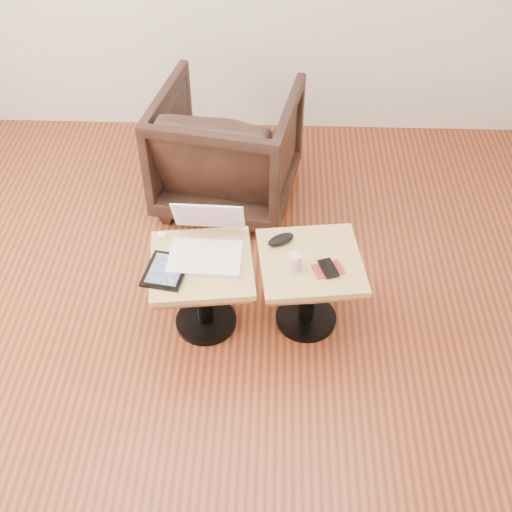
{
  "coord_description": "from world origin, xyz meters",
  "views": [
    {
      "loc": [
        0.32,
        -1.86,
        2.58
      ],
      "look_at": [
        0.24,
        0.32,
        0.49
      ],
      "focal_mm": 45.0,
      "sensor_mm": 36.0,
      "label": 1
    }
  ],
  "objects_px": {
    "striped_cup": "(294,262)",
    "armchair": "(228,148)",
    "laptop": "(206,244)",
    "side_table_left": "(203,278)",
    "side_table_right": "(309,275)"
  },
  "relations": [
    {
      "from": "laptop",
      "to": "side_table_left",
      "type": "bearing_deg",
      "value": -101.36
    },
    {
      "from": "side_table_left",
      "to": "side_table_right",
      "type": "height_order",
      "value": "same"
    },
    {
      "from": "striped_cup",
      "to": "armchair",
      "type": "relative_size",
      "value": 0.11
    },
    {
      "from": "side_table_left",
      "to": "armchair",
      "type": "distance_m",
      "value": 1.07
    },
    {
      "from": "side_table_left",
      "to": "laptop",
      "type": "height_order",
      "value": "laptop"
    },
    {
      "from": "side_table_right",
      "to": "striped_cup",
      "type": "bearing_deg",
      "value": -149.29
    },
    {
      "from": "laptop",
      "to": "striped_cup",
      "type": "bearing_deg",
      "value": -11.87
    },
    {
      "from": "laptop",
      "to": "striped_cup",
      "type": "xyz_separation_m",
      "value": [
        0.42,
        -0.1,
        -0.0
      ]
    },
    {
      "from": "armchair",
      "to": "laptop",
      "type": "bearing_deg",
      "value": 98.99
    },
    {
      "from": "side_table_right",
      "to": "laptop",
      "type": "relative_size",
      "value": 1.52
    },
    {
      "from": "striped_cup",
      "to": "laptop",
      "type": "bearing_deg",
      "value": 166.11
    },
    {
      "from": "side_table_left",
      "to": "armchair",
      "type": "relative_size",
      "value": 0.66
    },
    {
      "from": "striped_cup",
      "to": "side_table_right",
      "type": "bearing_deg",
      "value": 38.09
    },
    {
      "from": "side_table_right",
      "to": "armchair",
      "type": "distance_m",
      "value": 1.13
    },
    {
      "from": "side_table_right",
      "to": "striped_cup",
      "type": "distance_m",
      "value": 0.19
    }
  ]
}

